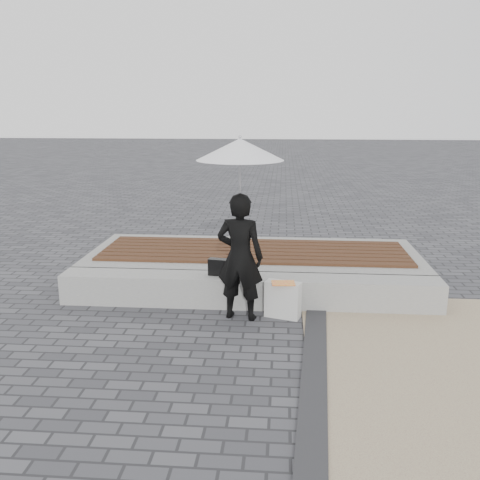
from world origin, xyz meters
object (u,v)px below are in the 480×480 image
object	(u,v)px
parasol	(240,149)
canvas_tote	(283,300)
seating_ledge	(249,290)
handbag	(220,267)
woman	(240,257)

from	to	relation	value
parasol	canvas_tote	distance (m)	1.93
seating_ledge	parasol	bearing A→B (deg)	-99.80
handbag	canvas_tote	size ratio (longest dim) A/B	0.69
woman	parasol	distance (m)	1.29
handbag	seating_ledge	bearing A→B (deg)	9.48
parasol	handbag	distance (m)	1.66
woman	parasol	world-z (taller)	parasol
woman	parasol	size ratio (longest dim) A/B	1.20
handbag	parasol	bearing A→B (deg)	-47.67
parasol	woman	bearing A→B (deg)	0.00
seating_ledge	canvas_tote	xyz separation A→B (m)	(0.45, -0.39, 0.03)
woman	canvas_tote	bearing A→B (deg)	-162.41
woman	parasol	xyz separation A→B (m)	(0.00, 0.00, 1.29)
woman	handbag	world-z (taller)	woman
parasol	canvas_tote	bearing A→B (deg)	7.61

